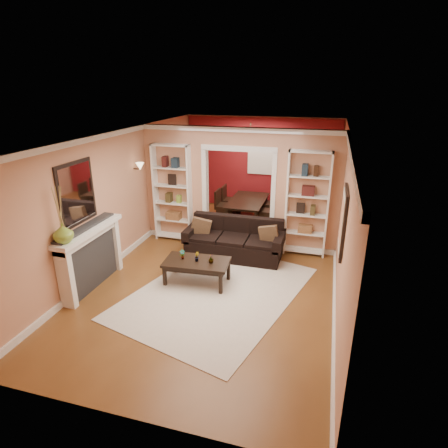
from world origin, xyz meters
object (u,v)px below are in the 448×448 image
(bookshelf_left, at_px, (173,193))
(bookshelf_right, at_px, (307,204))
(sofa, at_px, (234,239))
(fireplace, at_px, (92,258))
(coffee_table, at_px, (197,272))
(dining_table, at_px, (249,210))

(bookshelf_left, distance_m, bookshelf_right, 3.10)
(sofa, distance_m, fireplace, 2.93)
(bookshelf_right, bearing_deg, bookshelf_left, 180.00)
(sofa, relative_size, bookshelf_right, 0.92)
(bookshelf_left, height_order, fireplace, bookshelf_left)
(sofa, relative_size, coffee_table, 1.75)
(coffee_table, xyz_separation_m, bookshelf_right, (1.84, 1.90, 0.92))
(dining_table, bearing_deg, fireplace, 154.96)
(coffee_table, bearing_deg, sofa, 69.41)
(bookshelf_left, bearing_deg, coffee_table, -56.49)
(bookshelf_right, height_order, fireplace, bookshelf_right)
(coffee_table, height_order, bookshelf_right, bookshelf_right)
(bookshelf_left, bearing_deg, fireplace, -102.05)
(coffee_table, distance_m, bookshelf_right, 2.80)
(bookshelf_left, xyz_separation_m, dining_table, (1.46, 1.75, -0.85))
(sofa, height_order, bookshelf_left, bookshelf_left)
(bookshelf_right, bearing_deg, dining_table, 133.19)
(sofa, bearing_deg, dining_table, 94.60)
(sofa, distance_m, bookshelf_left, 1.89)
(bookshelf_left, relative_size, fireplace, 1.35)
(coffee_table, relative_size, fireplace, 0.71)
(coffee_table, height_order, dining_table, dining_table)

